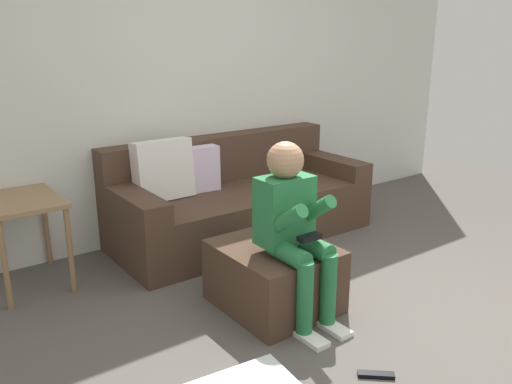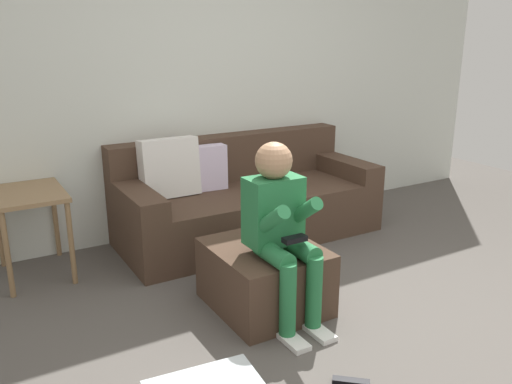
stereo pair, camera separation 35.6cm
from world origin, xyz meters
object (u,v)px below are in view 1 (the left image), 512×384
Objects in this scene: person_seated at (293,221)px; side_table at (23,212)px; couch_sectional at (236,201)px; ottoman at (274,276)px; remote_near_ottoman at (376,375)px.

side_table is at bearing 130.18° from person_seated.
side_table is (-1.64, 0.07, 0.21)m from couch_sectional.
couch_sectional is 1.42m from person_seated.
remote_near_ottoman is at bearing -92.38° from ottoman.
remote_near_ottoman is (-0.04, -0.88, -0.19)m from ottoman.
ottoman is 0.90m from remote_near_ottoman.
side_table is at bearing 159.59° from remote_near_ottoman.
side_table is 2.42m from remote_near_ottoman.
couch_sectional reaches higher than side_table.
person_seated is (-0.48, -1.30, 0.30)m from couch_sectional.
ottoman is at bearing 91.49° from person_seated.
person_seated reaches higher than ottoman.
person_seated is at bearing -110.32° from couch_sectional.
couch_sectional is at bearing 116.81° from remote_near_ottoman.
couch_sectional is 3.48× the size of side_table.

